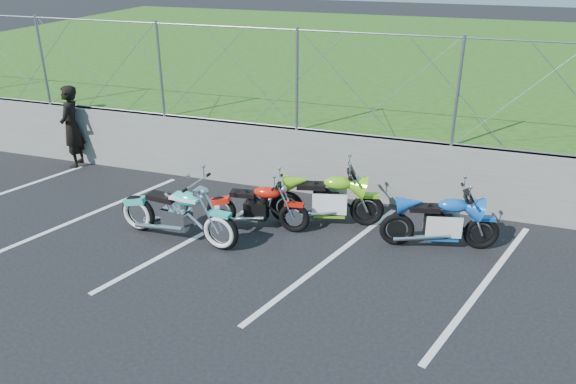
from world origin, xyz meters
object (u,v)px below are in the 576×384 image
(cruiser_turquoise, at_px, (179,216))
(sportbike_green, at_px, (328,201))
(person_standing, at_px, (71,127))
(sportbike_blue, at_px, (441,223))
(naked_orange, at_px, (259,208))

(cruiser_turquoise, distance_m, sportbike_green, 2.67)
(sportbike_green, xyz_separation_m, person_standing, (-6.29, 1.01, 0.47))
(sportbike_green, distance_m, sportbike_blue, 2.02)
(sportbike_blue, relative_size, person_standing, 1.05)
(sportbike_green, bearing_deg, naked_orange, -166.88)
(cruiser_turquoise, xyz_separation_m, sportbike_green, (2.26, 1.41, -0.01))
(sportbike_green, bearing_deg, sportbike_blue, -20.04)
(sportbike_green, relative_size, person_standing, 1.09)
(sportbike_blue, distance_m, person_standing, 8.40)
(cruiser_turquoise, distance_m, sportbike_blue, 4.44)
(naked_orange, height_order, person_standing, person_standing)
(cruiser_turquoise, distance_m, naked_orange, 1.41)
(sportbike_blue, bearing_deg, cruiser_turquoise, -177.79)
(person_standing, bearing_deg, sportbike_blue, 63.94)
(naked_orange, relative_size, sportbike_green, 0.93)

